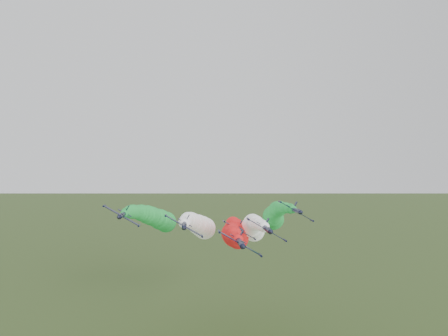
{
  "coord_description": "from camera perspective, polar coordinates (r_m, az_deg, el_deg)",
  "views": [
    {
      "loc": [
        -14.66,
        -89.28,
        56.34
      ],
      "look_at": [
        -7.07,
        5.03,
        56.52
      ],
      "focal_mm": 35.0,
      "sensor_mm": 36.0,
      "label": 1
    }
  ],
  "objects": [
    {
      "name": "jet_lead",
      "position": [
        127.16,
        1.4,
        -8.82
      ],
      "size": [
        14.23,
        70.59,
        14.99
      ],
      "rotation": [
        0.0,
        0.53,
        0.0
      ],
      "color": "black",
      "rests_on": "ground"
    },
    {
      "name": "jet_inner_left",
      "position": [
        140.08,
        -3.4,
        -7.42
      ],
      "size": [
        14.6,
        70.97,
        15.36
      ],
      "rotation": [
        0.0,
        0.53,
        0.0
      ],
      "color": "black",
      "rests_on": "ground"
    },
    {
      "name": "jet_inner_right",
      "position": [
        137.35,
        3.8,
        -7.73
      ],
      "size": [
        14.5,
        70.87,
        15.27
      ],
      "rotation": [
        0.0,
        0.53,
        0.0
      ],
      "color": "black",
      "rests_on": "ground"
    },
    {
      "name": "jet_outer_left",
      "position": [
        146.29,
        -8.98,
        -6.45
      ],
      "size": [
        14.51,
        70.88,
        15.28
      ],
      "rotation": [
        0.0,
        0.53,
        0.0
      ],
      "color": "black",
      "rests_on": "ground"
    },
    {
      "name": "jet_outer_right",
      "position": [
        151.98,
        6.57,
        -6.14
      ],
      "size": [
        14.77,
        71.14,
        15.53
      ],
      "rotation": [
        0.0,
        0.53,
        0.0
      ],
      "color": "black",
      "rests_on": "ground"
    },
    {
      "name": "jet_trail",
      "position": [
        156.22,
        1.5,
        -7.82
      ],
      "size": [
        14.36,
        70.73,
        15.13
      ],
      "rotation": [
        0.0,
        0.53,
        0.0
      ],
      "color": "black",
      "rests_on": "ground"
    }
  ]
}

